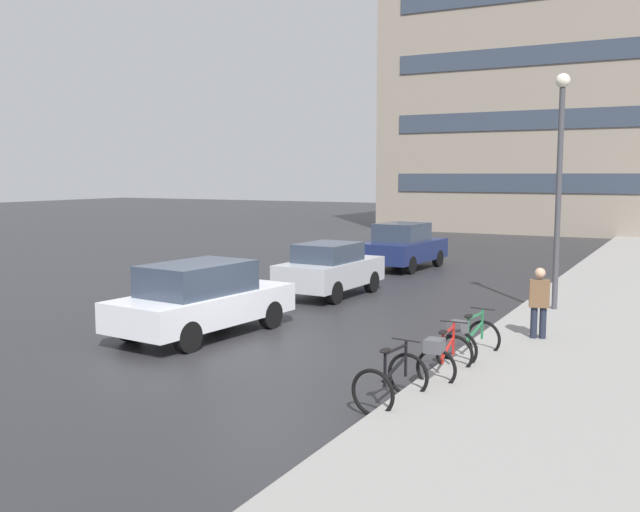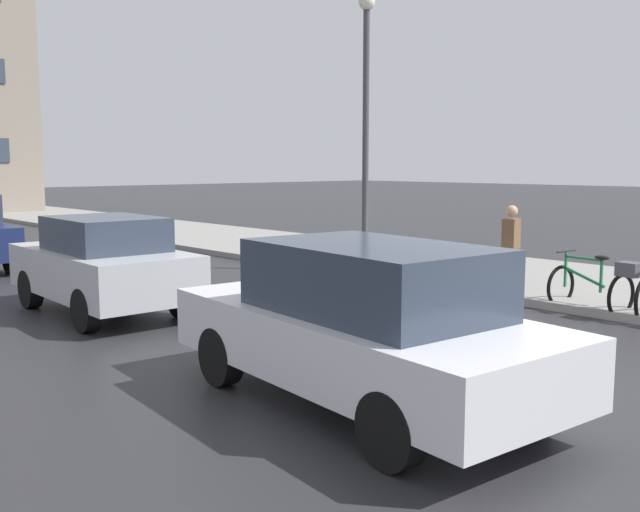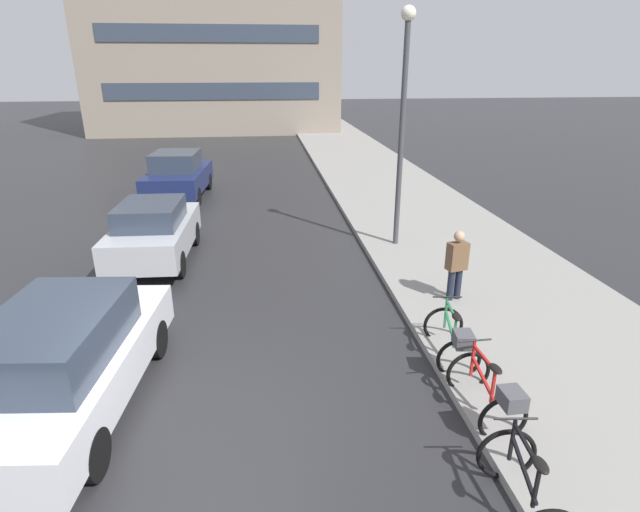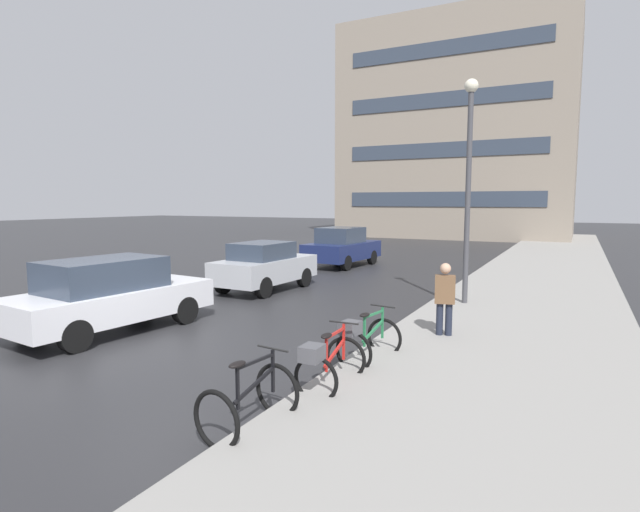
% 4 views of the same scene
% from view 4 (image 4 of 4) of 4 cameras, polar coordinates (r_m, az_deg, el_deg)
% --- Properties ---
extents(ground_plane, '(140.00, 140.00, 0.00)m').
position_cam_4_polar(ground_plane, '(10.18, -18.83, -10.40)').
color(ground_plane, '#28282B').
extents(sidewalk_kerb, '(4.80, 60.00, 0.14)m').
position_cam_4_polar(sidewalk_kerb, '(16.96, 23.33, -3.73)').
color(sidewalk_kerb, gray).
rests_on(sidewalk_kerb, ground).
extents(bicycle_nearest, '(0.85, 1.25, 0.96)m').
position_cam_4_polar(bicycle_nearest, '(6.48, -8.12, -16.07)').
color(bicycle_nearest, black).
rests_on(bicycle_nearest, ground).
extents(bicycle_second, '(0.73, 1.41, 0.96)m').
position_cam_4_polar(bicycle_second, '(7.55, 0.83, -12.08)').
color(bicycle_second, black).
rests_on(bicycle_second, ground).
extents(bicycle_third, '(0.85, 1.47, 0.97)m').
position_cam_4_polar(bicycle_third, '(8.80, 5.21, -9.39)').
color(bicycle_third, black).
rests_on(bicycle_third, ground).
extents(car_white, '(2.27, 4.53, 1.63)m').
position_cam_4_polar(car_white, '(11.90, -22.98, -4.09)').
color(car_white, silver).
rests_on(car_white, ground).
extents(car_silver, '(1.88, 3.78, 1.56)m').
position_cam_4_polar(car_silver, '(16.18, -6.37, -1.12)').
color(car_silver, '#B2B5BA').
rests_on(car_silver, ground).
extents(car_navy, '(2.22, 4.13, 1.72)m').
position_cam_4_polar(car_navy, '(22.13, 2.52, 1.02)').
color(car_navy, navy).
rests_on(car_navy, ground).
extents(pedestrian, '(0.45, 0.33, 1.62)m').
position_cam_4_polar(pedestrian, '(10.47, 14.06, -4.66)').
color(pedestrian, '#1E2333').
rests_on(pedestrian, ground).
extents(streetlamp, '(0.36, 0.36, 6.00)m').
position_cam_4_polar(streetlamp, '(13.82, 16.64, 9.47)').
color(streetlamp, '#424247').
rests_on(streetlamp, ground).
extents(building_facade_main, '(17.53, 10.58, 16.84)m').
position_cam_4_polar(building_facade_main, '(43.67, 15.57, 13.33)').
color(building_facade_main, gray).
rests_on(building_facade_main, ground).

